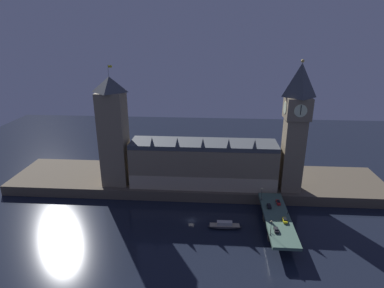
# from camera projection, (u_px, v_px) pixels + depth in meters

# --- Properties ---
(ground_plane) EXTENTS (400.00, 400.00, 0.00)m
(ground_plane) POSITION_uv_depth(u_px,v_px,m) (191.00, 221.00, 159.23)
(ground_plane) COLOR black
(embankment) EXTENTS (220.00, 42.00, 5.78)m
(embankment) POSITION_uv_depth(u_px,v_px,m) (196.00, 181.00, 194.95)
(embankment) COLOR brown
(embankment) RESTS_ON ground_plane
(parliament_hall) EXTENTS (81.19, 19.70, 30.17)m
(parliament_hall) POSITION_uv_depth(u_px,v_px,m) (203.00, 163.00, 181.21)
(parliament_hall) COLOR #7F7056
(parliament_hall) RESTS_ON embankment
(clock_tower) EXTENTS (12.93, 13.04, 70.16)m
(clock_tower) POSITION_uv_depth(u_px,v_px,m) (296.00, 125.00, 166.65)
(clock_tower) COLOR #7F7056
(clock_tower) RESTS_ON embankment
(victoria_tower) EXTENTS (14.18, 14.18, 66.83)m
(victoria_tower) POSITION_uv_depth(u_px,v_px,m) (113.00, 132.00, 176.83)
(victoria_tower) COLOR #7F7056
(victoria_tower) RESTS_ON embankment
(bridge) EXTENTS (11.79, 46.00, 7.20)m
(bridge) POSITION_uv_depth(u_px,v_px,m) (277.00, 220.00, 150.09)
(bridge) COLOR #476656
(bridge) RESTS_ON ground_plane
(car_northbound_lead) EXTENTS (1.92, 4.07, 1.59)m
(car_northbound_lead) POSITION_uv_depth(u_px,v_px,m) (269.00, 206.00, 157.03)
(car_northbound_lead) COLOR black
(car_northbound_lead) RESTS_ON bridge
(car_northbound_trail) EXTENTS (1.96, 4.15, 1.39)m
(car_northbound_trail) POSITION_uv_depth(u_px,v_px,m) (276.00, 230.00, 138.44)
(car_northbound_trail) COLOR black
(car_northbound_trail) RESTS_ON bridge
(car_southbound_lead) EXTENTS (1.86, 4.46, 1.51)m
(car_southbound_lead) POSITION_uv_depth(u_px,v_px,m) (285.00, 220.00, 145.38)
(car_southbound_lead) COLOR yellow
(car_southbound_lead) RESTS_ON bridge
(car_southbound_trail) EXTENTS (1.84, 4.72, 1.42)m
(car_southbound_trail) POSITION_uv_depth(u_px,v_px,m) (278.00, 202.00, 160.61)
(car_southbound_trail) COLOR red
(car_southbound_trail) RESTS_ON bridge
(pedestrian_near_rail) EXTENTS (0.38, 0.38, 1.83)m
(pedestrian_near_rail) POSITION_uv_depth(u_px,v_px,m) (271.00, 231.00, 137.37)
(pedestrian_near_rail) COLOR black
(pedestrian_near_rail) RESTS_ON bridge
(pedestrian_mid_walk) EXTENTS (0.38, 0.38, 1.62)m
(pedestrian_mid_walk) POSITION_uv_depth(u_px,v_px,m) (288.00, 213.00, 151.03)
(pedestrian_mid_walk) COLOR black
(pedestrian_mid_walk) RESTS_ON bridge
(pedestrian_far_rail) EXTENTS (0.38, 0.38, 1.60)m
(pedestrian_far_rail) POSITION_uv_depth(u_px,v_px,m) (262.00, 198.00, 164.02)
(pedestrian_far_rail) COLOR black
(pedestrian_far_rail) RESTS_ON bridge
(street_lamp_near) EXTENTS (1.34, 0.60, 7.16)m
(street_lamp_near) POSITION_uv_depth(u_px,v_px,m) (271.00, 226.00, 134.49)
(street_lamp_near) COLOR #2D3333
(street_lamp_near) RESTS_ON bridge
(street_lamp_far) EXTENTS (1.34, 0.60, 7.13)m
(street_lamp_far) POSITION_uv_depth(u_px,v_px,m) (262.00, 193.00, 162.19)
(street_lamp_far) COLOR #2D3333
(street_lamp_far) RESTS_ON bridge
(boat_upstream) EXTENTS (16.20, 4.48, 3.56)m
(boat_upstream) POSITION_uv_depth(u_px,v_px,m) (225.00, 226.00, 152.73)
(boat_upstream) COLOR #28282D
(boat_upstream) RESTS_ON ground_plane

